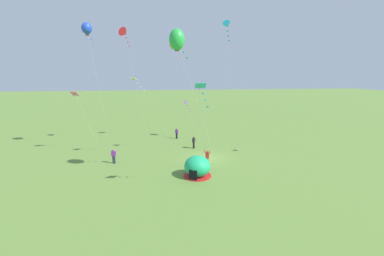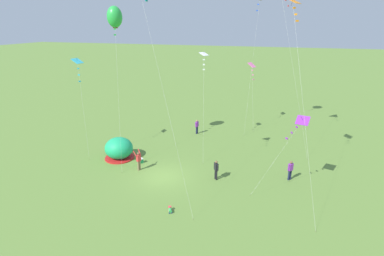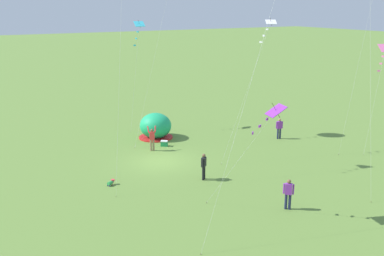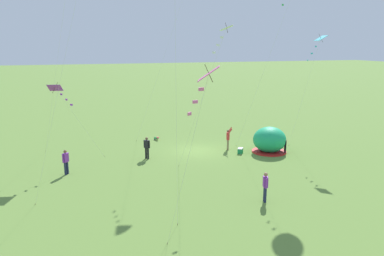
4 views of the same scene
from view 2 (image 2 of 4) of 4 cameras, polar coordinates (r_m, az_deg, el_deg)
The scene contains 14 objects.
ground_plane at distance 26.13m, azimuth -5.44°, elevation -9.21°, with size 300.00×300.00×0.00m, color olive.
popup_tent at distance 29.80m, azimuth -13.76°, elevation -3.83°, with size 2.81×2.81×2.10m.
cooler_box at distance 28.69m, azimuth -9.85°, elevation -6.18°, with size 0.62×0.64×0.44m.
toddler_crawling at distance 21.68m, azimuth -4.19°, elevation -15.23°, with size 0.42×0.54×0.32m.
person_far_back at distance 26.41m, azimuth 18.23°, elevation -7.50°, with size 0.44×0.45×1.72m.
person_center_field at distance 35.29m, azimuth 0.94°, elevation 0.40°, with size 0.35×0.56×1.72m.
person_arms_raised at distance 27.10m, azimuth -10.14°, elevation -5.97°, with size 0.61×0.71×1.89m.
person_watching_sky at distance 25.25m, azimuth 4.61°, elevation -7.78°, with size 0.43×0.47×1.72m.
kite_orange at distance 23.92m, azimuth 18.76°, elevation 21.14°, with size 3.47×7.54×14.35m.
kite_white at distance 30.41m, azimuth 2.28°, elevation 13.08°, with size 1.89×5.53×9.83m.
kite_pink at distance 37.52m, azimuth 11.35°, elevation 11.24°, with size 1.51×2.96×7.96m.
kite_cyan at distance 30.19m, azimuth -20.93°, elevation 11.12°, with size 1.73×2.16×9.48m.
kite_purple at distance 23.27m, azimuth 19.91°, elevation 0.84°, with size 3.75×2.46×6.12m.
kite_green at distance 29.38m, azimuth -14.53°, elevation 19.80°, with size 2.89×5.27×13.90m.
Camera 2 is at (9.04, -21.08, 12.51)m, focal length 28.00 mm.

